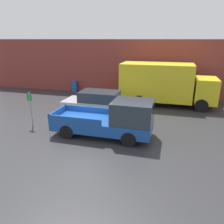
% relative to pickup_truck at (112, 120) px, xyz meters
% --- Properties ---
extents(ground_plane, '(60.00, 60.00, 0.00)m').
position_rel_pickup_truck_xyz_m(ground_plane, '(-1.56, 0.00, -0.93)').
color(ground_plane, '#2D2D30').
extents(building_wall, '(28.00, 0.15, 4.86)m').
position_rel_pickup_truck_xyz_m(building_wall, '(-1.56, 9.12, 1.50)').
color(building_wall, brown).
rests_on(building_wall, ground).
extents(pickup_truck, '(5.19, 1.95, 2.01)m').
position_rel_pickup_truck_xyz_m(pickup_truck, '(0.00, 0.00, 0.00)').
color(pickup_truck, '#194799').
rests_on(pickup_truck, ground).
extents(car, '(4.68, 1.94, 1.57)m').
position_rel_pickup_truck_xyz_m(car, '(-1.93, 3.35, -0.14)').
color(car, '#B7BABF').
rests_on(car, ground).
extents(delivery_truck, '(7.00, 2.52, 3.15)m').
position_rel_pickup_truck_xyz_m(delivery_truck, '(2.16, 6.76, 0.76)').
color(delivery_truck, gold).
rests_on(delivery_truck, ground).
extents(parking_sign, '(0.30, 0.07, 2.05)m').
position_rel_pickup_truck_xyz_m(parking_sign, '(-4.93, 0.14, 0.23)').
color(parking_sign, gray).
rests_on(parking_sign, ground).
extents(newspaper_box, '(0.45, 0.40, 1.06)m').
position_rel_pickup_truck_xyz_m(newspaper_box, '(-6.19, 8.79, -0.40)').
color(newspaper_box, '#194CB2').
rests_on(newspaper_box, ground).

